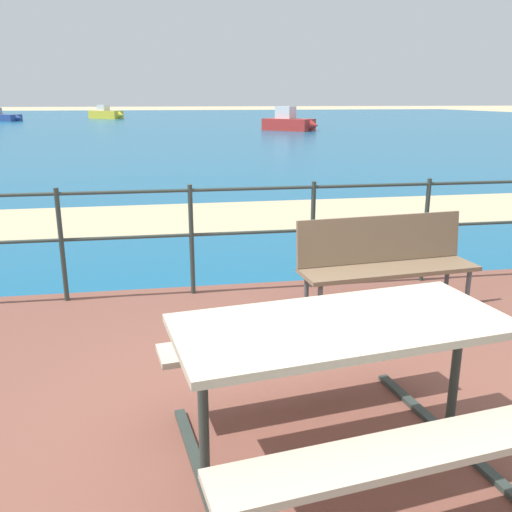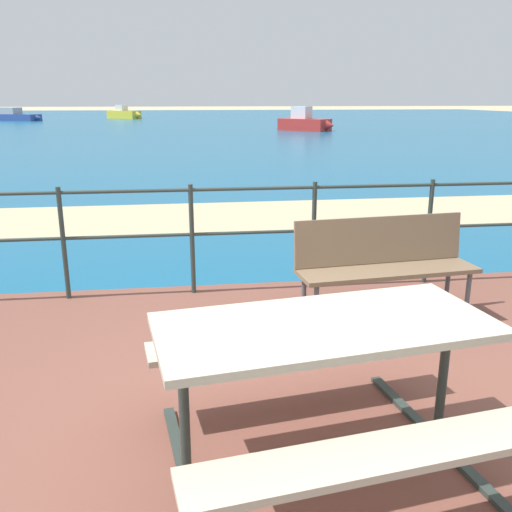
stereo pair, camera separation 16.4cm
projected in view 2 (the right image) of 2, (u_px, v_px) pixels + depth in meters
ground_plane at (307, 440)px, 3.13m from camera, size 240.00×240.00×0.00m
patio_paving at (307, 435)px, 3.12m from camera, size 6.40×5.20×0.06m
sea_water at (190, 123)px, 41.20m from camera, size 90.00×90.00×0.01m
beach_strip at (225, 217)px, 8.96m from camera, size 54.02×2.97×0.01m
picnic_table at (324, 359)px, 2.66m from camera, size 1.81×1.63×0.80m
park_bench at (384, 259)px, 4.55m from camera, size 1.54×0.57×0.87m
railing_fence at (254, 224)px, 5.22m from camera, size 5.94×0.04×1.06m
boat_near at (305, 123)px, 32.01m from camera, size 3.16×3.06×1.38m
boat_mid at (14, 116)px, 45.84m from camera, size 4.93×3.40×1.07m
boat_far at (125, 114)px, 50.26m from camera, size 3.47×3.08×1.22m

